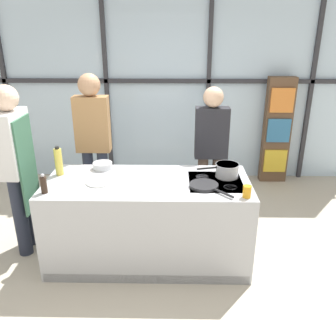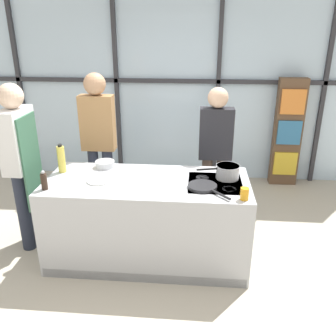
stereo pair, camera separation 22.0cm
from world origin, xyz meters
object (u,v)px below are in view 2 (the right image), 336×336
at_px(chef, 21,158).
at_px(juice_glass_near, 244,194).
at_px(spectator_far_left, 99,137).
at_px(white_plate, 99,181).
at_px(mixing_bowl, 105,164).
at_px(saucepan, 227,171).
at_px(frying_pan, 203,186).
at_px(pepper_grinder, 44,181).
at_px(spectator_center_left, 215,147).
at_px(oil_bottle, 61,159).

xyz_separation_m(chef, juice_glass_near, (2.24, -0.48, -0.08)).
height_order(spectator_far_left, white_plate, spectator_far_left).
bearing_deg(mixing_bowl, saucepan, -8.62).
xyz_separation_m(chef, mixing_bowl, (0.83, 0.18, -0.10)).
distance_m(spectator_far_left, frying_pan, 1.59).
bearing_deg(pepper_grinder, spectator_center_left, 34.64).
bearing_deg(pepper_grinder, saucepan, 13.38).
distance_m(oil_bottle, pepper_grinder, 0.44).
bearing_deg(pepper_grinder, frying_pan, 5.85).
xyz_separation_m(frying_pan, pepper_grinder, (-1.47, -0.15, 0.07)).
bearing_deg(juice_glass_near, saucepan, 104.30).
distance_m(mixing_bowl, juice_glass_near, 1.56).
relative_size(spectator_far_left, white_plate, 7.51).
xyz_separation_m(chef, pepper_grinder, (0.42, -0.43, -0.05)).
relative_size(chef, spectator_far_left, 0.99).
height_order(chef, saucepan, chef).
bearing_deg(chef, spectator_center_left, 108.76).
xyz_separation_m(frying_pan, white_plate, (-1.02, 0.08, -0.01)).
xyz_separation_m(chef, spectator_far_left, (0.64, 0.69, 0.04)).
relative_size(chef, frying_pan, 4.39).
bearing_deg(chef, saucepan, 89.46).
xyz_separation_m(spectator_center_left, mixing_bowl, (-1.20, -0.52, -0.05)).
relative_size(spectator_center_left, frying_pan, 4.09).
relative_size(pepper_grinder, juice_glass_near, 1.72).
relative_size(oil_bottle, juice_glass_near, 2.74).
xyz_separation_m(white_plate, oil_bottle, (-0.44, 0.21, 0.14)).
height_order(chef, mixing_bowl, chef).
relative_size(saucepan, pepper_grinder, 2.26).
distance_m(pepper_grinder, juice_glass_near, 1.83).
bearing_deg(frying_pan, oil_bottle, 169.04).
height_order(spectator_center_left, saucepan, spectator_center_left).
bearing_deg(white_plate, mixing_bowl, 94.91).
bearing_deg(pepper_grinder, juice_glass_near, -1.70).
distance_m(saucepan, mixing_bowl, 1.31).
xyz_separation_m(spectator_far_left, white_plate, (0.23, -0.89, -0.18)).
distance_m(frying_pan, saucepan, 0.36).
height_order(white_plate, mixing_bowl, mixing_bowl).
bearing_deg(frying_pan, pepper_grinder, -174.15).
distance_m(spectator_far_left, saucepan, 1.66).
relative_size(white_plate, pepper_grinder, 1.28).
relative_size(spectator_center_left, mixing_bowl, 8.14).
relative_size(chef, mixing_bowl, 8.72).
bearing_deg(mixing_bowl, pepper_grinder, -124.73).
relative_size(saucepan, oil_bottle, 1.42).
bearing_deg(spectator_center_left, pepper_grinder, 34.64).
distance_m(white_plate, juice_glass_near, 1.41).
distance_m(white_plate, mixing_bowl, 0.38).
relative_size(white_plate, mixing_bowl, 1.18).
distance_m(white_plate, oil_bottle, 0.50).
distance_m(chef, oil_bottle, 0.43).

